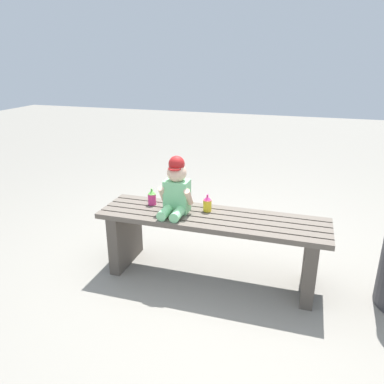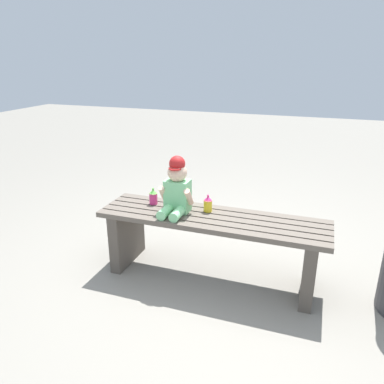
{
  "view_description": "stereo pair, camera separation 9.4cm",
  "coord_description": "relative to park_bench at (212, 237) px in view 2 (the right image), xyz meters",
  "views": [
    {
      "loc": [
        0.57,
        -2.3,
        1.52
      ],
      "look_at": [
        -0.13,
        -0.05,
        0.66
      ],
      "focal_mm": 35.01,
      "sensor_mm": 36.0,
      "label": 1
    },
    {
      "loc": [
        0.66,
        -2.27,
        1.52
      ],
      "look_at": [
        -0.13,
        -0.05,
        0.66
      ],
      "focal_mm": 35.01,
      "sensor_mm": 36.0,
      "label": 2
    }
  ],
  "objects": [
    {
      "name": "child_figure",
      "position": [
        -0.26,
        -0.01,
        0.34
      ],
      "size": [
        0.23,
        0.27,
        0.4
      ],
      "color": "#7FCC8C",
      "rests_on": "park_bench"
    },
    {
      "name": "sippy_cup_right",
      "position": [
        -0.05,
        0.08,
        0.22
      ],
      "size": [
        0.06,
        0.06,
        0.12
      ],
      "color": "yellow",
      "rests_on": "park_bench"
    },
    {
      "name": "ground_plane",
      "position": [
        0.0,
        -0.0,
        -0.32
      ],
      "size": [
        16.0,
        16.0,
        0.0
      ],
      "primitive_type": "plane",
      "color": "gray"
    },
    {
      "name": "park_bench",
      "position": [
        0.0,
        0.0,
        0.0
      ],
      "size": [
        1.59,
        0.42,
        0.48
      ],
      "color": "#60564C",
      "rests_on": "ground_plane"
    },
    {
      "name": "sippy_cup_left",
      "position": [
        -0.48,
        0.08,
        0.22
      ],
      "size": [
        0.06,
        0.06,
        0.12
      ],
      "color": "#E5337F",
      "rests_on": "park_bench"
    }
  ]
}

